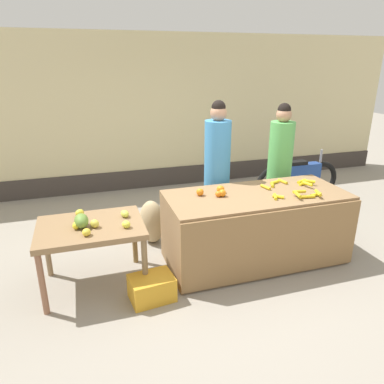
{
  "coord_description": "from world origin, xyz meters",
  "views": [
    {
      "loc": [
        -1.46,
        -3.53,
        2.32
      ],
      "look_at": [
        -0.31,
        0.15,
        0.91
      ],
      "focal_mm": 33.61,
      "sensor_mm": 36.0,
      "label": 1
    }
  ],
  "objects_px": {
    "vendor_woman_blue_shirt": "(217,172)",
    "parked_motorcycle": "(298,178)",
    "produce_crate": "(152,288)",
    "vendor_woman_green_shirt": "(279,167)",
    "produce_sack": "(152,222)"
  },
  "relations": [
    {
      "from": "vendor_woman_blue_shirt",
      "to": "vendor_woman_green_shirt",
      "type": "bearing_deg",
      "value": 4.99
    },
    {
      "from": "vendor_woman_green_shirt",
      "to": "parked_motorcycle",
      "type": "xyz_separation_m",
      "value": [
        0.89,
        0.82,
        -0.5
      ]
    },
    {
      "from": "vendor_woman_green_shirt",
      "to": "parked_motorcycle",
      "type": "distance_m",
      "value": 1.31
    },
    {
      "from": "vendor_woman_blue_shirt",
      "to": "produce_crate",
      "type": "height_order",
      "value": "vendor_woman_blue_shirt"
    },
    {
      "from": "vendor_woman_green_shirt",
      "to": "produce_sack",
      "type": "distance_m",
      "value": 1.96
    },
    {
      "from": "vendor_woman_green_shirt",
      "to": "parked_motorcycle",
      "type": "height_order",
      "value": "vendor_woman_green_shirt"
    },
    {
      "from": "vendor_woman_blue_shirt",
      "to": "parked_motorcycle",
      "type": "distance_m",
      "value": 2.15
    },
    {
      "from": "produce_sack",
      "to": "vendor_woman_green_shirt",
      "type": "bearing_deg",
      "value": -0.0
    },
    {
      "from": "vendor_woman_blue_shirt",
      "to": "produce_sack",
      "type": "distance_m",
      "value": 1.1
    },
    {
      "from": "produce_sack",
      "to": "vendor_woman_blue_shirt",
      "type": "bearing_deg",
      "value": -5.58
    },
    {
      "from": "vendor_woman_green_shirt",
      "to": "produce_crate",
      "type": "relative_size",
      "value": 4.07
    },
    {
      "from": "parked_motorcycle",
      "to": "produce_crate",
      "type": "bearing_deg",
      "value": -145.76
    },
    {
      "from": "vendor_woman_green_shirt",
      "to": "parked_motorcycle",
      "type": "bearing_deg",
      "value": 42.79
    },
    {
      "from": "vendor_woman_blue_shirt",
      "to": "produce_crate",
      "type": "distance_m",
      "value": 1.8
    },
    {
      "from": "parked_motorcycle",
      "to": "produce_sack",
      "type": "height_order",
      "value": "parked_motorcycle"
    }
  ]
}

